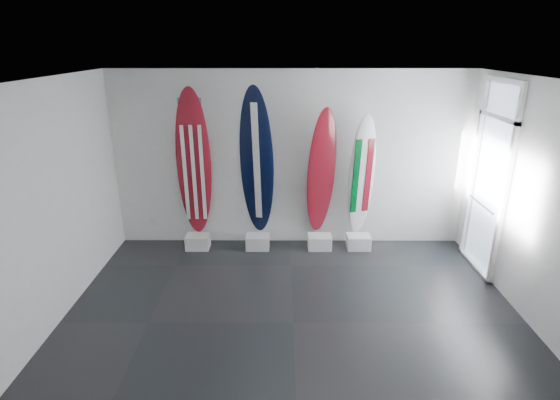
{
  "coord_description": "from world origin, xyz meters",
  "views": [
    {
      "loc": [
        -0.15,
        -4.78,
        3.39
      ],
      "look_at": [
        -0.17,
        1.4,
        1.17
      ],
      "focal_mm": 28.27,
      "sensor_mm": 36.0,
      "label": 1
    }
  ],
  "objects_px": {
    "surfboard_usa": "(194,164)",
    "surfboard_italy": "(362,176)",
    "surfboard_swiss": "(321,173)",
    "surfboard_navy": "(257,163)"
  },
  "relations": [
    {
      "from": "surfboard_navy",
      "to": "surfboard_italy",
      "type": "height_order",
      "value": "surfboard_navy"
    },
    {
      "from": "surfboard_usa",
      "to": "surfboard_italy",
      "type": "distance_m",
      "value": 2.8
    },
    {
      "from": "surfboard_usa",
      "to": "surfboard_swiss",
      "type": "distance_m",
      "value": 2.12
    },
    {
      "from": "surfboard_usa",
      "to": "surfboard_navy",
      "type": "distance_m",
      "value": 1.04
    },
    {
      "from": "surfboard_navy",
      "to": "surfboard_italy",
      "type": "distance_m",
      "value": 1.76
    },
    {
      "from": "surfboard_usa",
      "to": "surfboard_swiss",
      "type": "xyz_separation_m",
      "value": [
        2.12,
        0.0,
        -0.15
      ]
    },
    {
      "from": "surfboard_usa",
      "to": "surfboard_italy",
      "type": "relative_size",
      "value": 1.2
    },
    {
      "from": "surfboard_usa",
      "to": "surfboard_navy",
      "type": "relative_size",
      "value": 0.98
    },
    {
      "from": "surfboard_usa",
      "to": "surfboard_navy",
      "type": "height_order",
      "value": "surfboard_navy"
    },
    {
      "from": "surfboard_usa",
      "to": "surfboard_swiss",
      "type": "relative_size",
      "value": 1.13
    }
  ]
}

